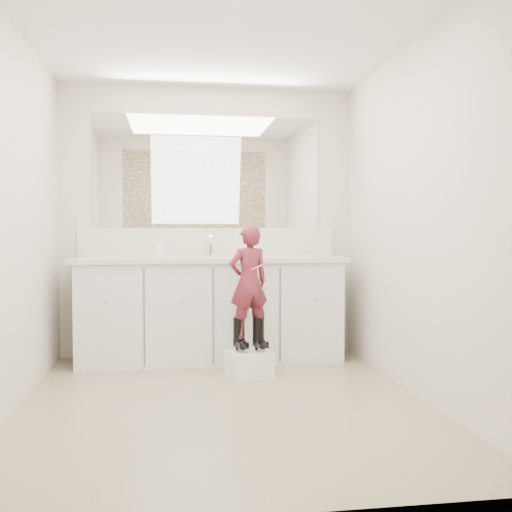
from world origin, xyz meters
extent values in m
plane|color=#7F6A53|center=(0.00, 0.00, 0.00)|extent=(3.00, 3.00, 0.00)
plane|color=white|center=(0.00, 0.00, 2.40)|extent=(3.00, 3.00, 0.00)
plane|color=beige|center=(0.00, 1.50, 1.20)|extent=(2.60, 0.00, 2.60)
plane|color=beige|center=(0.00, -1.50, 1.20)|extent=(2.60, 0.00, 2.60)
plane|color=beige|center=(-1.30, 0.00, 1.20)|extent=(0.00, 3.00, 3.00)
plane|color=beige|center=(1.30, 0.00, 1.20)|extent=(0.00, 3.00, 3.00)
cube|color=silver|center=(0.00, 1.23, 0.42)|extent=(2.20, 0.55, 0.85)
cube|color=beige|center=(0.00, 1.21, 0.87)|extent=(2.28, 0.58, 0.04)
cube|color=beige|center=(0.00, 1.49, 1.02)|extent=(2.28, 0.03, 0.25)
cube|color=white|center=(0.00, 1.49, 1.64)|extent=(2.00, 0.02, 1.00)
cube|color=#472819|center=(0.00, -1.49, 1.65)|extent=(2.00, 0.01, 1.20)
cylinder|color=silver|center=(0.00, 1.38, 0.94)|extent=(0.08, 0.08, 0.10)
imported|color=beige|center=(0.28, 1.18, 0.93)|extent=(0.10, 0.10, 0.09)
imported|color=white|center=(-0.42, 1.29, 0.98)|extent=(0.10, 0.10, 0.18)
cube|color=white|center=(0.25, 0.63, 0.10)|extent=(0.37, 0.33, 0.20)
imported|color=#A1313F|center=(0.25, 0.65, 0.72)|extent=(0.36, 0.28, 0.85)
cylinder|color=#FF6390|center=(0.32, 0.57, 0.85)|extent=(0.13, 0.05, 0.06)
camera|label=1|loc=(-0.33, -3.64, 1.10)|focal=40.00mm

